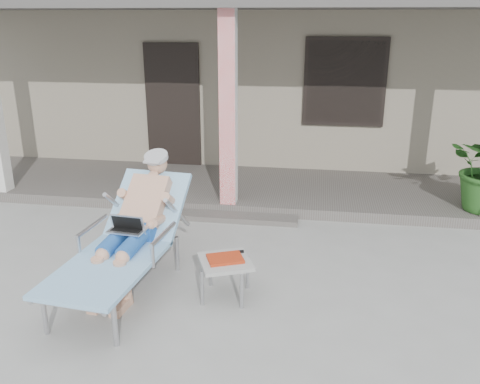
# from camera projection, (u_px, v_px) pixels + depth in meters

# --- Properties ---
(ground) EXTENTS (60.00, 60.00, 0.00)m
(ground) POSITION_uv_depth(u_px,v_px,m) (193.00, 285.00, 5.30)
(ground) COLOR #9E9E99
(ground) RESTS_ON ground
(house) EXTENTS (10.40, 5.40, 3.30)m
(house) POSITION_uv_depth(u_px,v_px,m) (264.00, 66.00, 10.82)
(house) COLOR gray
(house) RESTS_ON ground
(porch_deck) EXTENTS (10.00, 2.00, 0.15)m
(porch_deck) POSITION_uv_depth(u_px,v_px,m) (238.00, 188.00, 8.08)
(porch_deck) COLOR #605B56
(porch_deck) RESTS_ON ground
(porch_overhang) EXTENTS (10.00, 2.30, 2.85)m
(porch_overhang) POSITION_uv_depth(u_px,v_px,m) (237.00, 7.00, 7.14)
(porch_overhang) COLOR silver
(porch_overhang) RESTS_ON porch_deck
(porch_step) EXTENTS (2.00, 0.30, 0.07)m
(porch_step) POSITION_uv_depth(u_px,v_px,m) (225.00, 217.00, 7.01)
(porch_step) COLOR #605B56
(porch_step) RESTS_ON ground
(lounger) EXTENTS (0.99, 2.13, 1.35)m
(lounger) POSITION_uv_depth(u_px,v_px,m) (128.00, 209.00, 5.08)
(lounger) COLOR #B7B7BC
(lounger) RESTS_ON ground
(side_table) EXTENTS (0.63, 0.63, 0.43)m
(side_table) POSITION_uv_depth(u_px,v_px,m) (225.00, 263.00, 4.98)
(side_table) COLOR #A1A19D
(side_table) RESTS_ON ground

